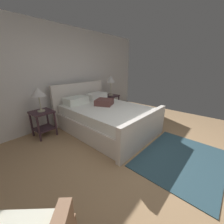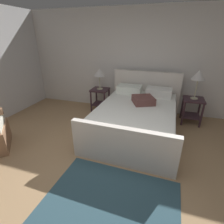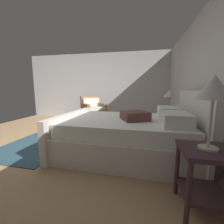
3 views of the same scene
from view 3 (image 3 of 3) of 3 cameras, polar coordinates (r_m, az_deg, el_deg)
The scene contains 10 objects.
ground_plane at distance 3.44m, azimuth -20.88°, elevation -11.02°, with size 5.96×5.58×0.02m, color #A37F59.
wall_back at distance 2.94m, azimuth 33.42°, elevation 10.22°, with size 6.08×0.12×2.53m, color silver.
wall_side_left at distance 6.03m, azimuth -5.97°, elevation 10.06°, with size 0.12×5.70×2.53m, color silver.
bed at distance 2.62m, azimuth 6.74°, elevation -8.55°, with size 1.73×2.29×1.10m.
nightstand_right at distance 1.64m, azimuth 32.75°, elevation -18.52°, with size 0.44×0.44×0.60m.
table_lamp_right at distance 1.48m, azimuth 35.03°, elevation 7.19°, with size 0.28×0.28×0.64m.
nightstand_left at distance 3.77m, azimuth 21.15°, elevation -2.80°, with size 0.44×0.44×0.60m.
table_lamp_left at distance 3.70m, azimuth 21.68°, elevation 6.64°, with size 0.30×0.30×0.53m.
armchair at distance 5.31m, azimuth -7.39°, elevation 0.29°, with size 1.02×1.02×0.90m.
area_rug at distance 3.41m, azimuth -27.01°, elevation -11.31°, with size 1.64×1.26×0.01m, color #2E4B57.
Camera 3 is at (2.73, 1.76, 1.11)m, focal length 23.38 mm.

